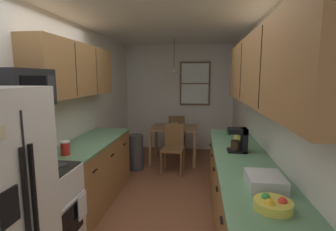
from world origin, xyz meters
The scene contains 25 objects.
ground_plane centered at (0.00, 1.00, 0.00)m, with size 12.00×12.00×0.00m, color brown.
wall_left centered at (-1.35, 1.00, 1.27)m, with size 0.10×9.00×2.55m, color white.
wall_right centered at (1.35, 1.00, 1.27)m, with size 0.10×9.00×2.55m, color white.
wall_back centered at (0.00, 3.65, 1.27)m, with size 4.40×0.10×2.55m, color white.
ceiling_slab centered at (0.00, 1.00, 2.59)m, with size 4.40×9.00×0.08m, color white.
stove_range centered at (-0.99, -0.53, 0.47)m, with size 0.66×0.60×1.10m.
microwave_over_range centered at (-1.11, -0.53, 1.68)m, with size 0.39×0.58×0.35m.
counter_left centered at (-1.00, 0.68, 0.45)m, with size 0.64×1.81×0.90m.
upper_cabinets_left centered at (-1.14, 0.63, 1.87)m, with size 0.33×1.89×0.68m.
counter_right centered at (1.00, 0.02, 0.45)m, with size 0.64×3.33×0.90m.
upper_cabinets_right centered at (1.14, -0.03, 1.85)m, with size 0.33×3.01×0.70m.
dining_table centered at (-0.02, 2.61, 0.63)m, with size 0.94×0.80×0.75m.
dining_chair_near centered at (0.03, 2.00, 0.50)m, with size 0.43×0.43×0.90m.
dining_chair_far centered at (-0.01, 3.22, 0.50)m, with size 0.42×0.42×0.90m.
pendant_light centered at (-0.02, 2.61, 1.92)m, with size 0.32×0.32×0.68m.
back_window centered at (0.39, 3.58, 1.63)m, with size 0.72×0.05×1.04m.
trash_bin centered at (-0.70, 2.03, 0.34)m, with size 0.28×0.28×0.68m, color #3F3F42.
storage_canister centered at (-1.00, 0.00, 0.98)m, with size 0.10×0.10×0.16m.
dish_towel centered at (-0.64, -0.38, 0.50)m, with size 0.02×0.16×0.24m, color white.
coffee_maker centered at (0.99, 0.38, 1.05)m, with size 0.22×0.18×0.28m.
mug_by_coffeemaker centered at (0.95, 1.26, 0.95)m, with size 0.11×0.07×0.10m.
mug_spare centered at (1.03, 0.85, 0.95)m, with size 0.11×0.08×0.10m.
fruit_bowl centered at (1.01, -0.98, 0.94)m, with size 0.25×0.25×0.09m.
dish_rack centered at (1.04, -0.61, 0.95)m, with size 0.28×0.34×0.10m, color silver.
table_serving_bowl centered at (-0.02, 2.71, 0.78)m, with size 0.17×0.17×0.06m, color silver.
Camera 1 is at (0.51, -2.66, 1.78)m, focal length 27.41 mm.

